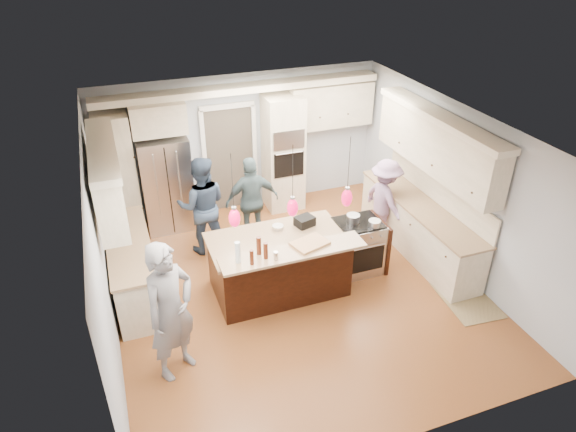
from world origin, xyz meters
name	(u,v)px	position (x,y,z in m)	size (l,w,h in m)	color
ground_plane	(295,288)	(0.00, 0.00, 0.00)	(6.00, 6.00, 0.00)	#99542A
room_shell	(296,187)	(0.00, 0.00, 1.82)	(5.54, 6.04, 2.72)	#B2BCC6
refrigerator	(167,184)	(-1.55, 2.64, 0.90)	(0.90, 0.70, 1.80)	#B7B7BC
oven_column	(283,153)	(0.75, 2.67, 1.15)	(0.72, 0.69, 2.30)	beige
back_upper_cabinets	(205,136)	(-0.75, 2.76, 1.67)	(5.30, 0.61, 2.54)	beige
right_counter_run	(425,197)	(2.44, 0.30, 1.06)	(0.64, 3.10, 2.51)	beige
left_cabinets	(123,236)	(-2.44, 0.80, 1.06)	(0.64, 2.30, 2.51)	beige
kitchen_island	(279,264)	(-0.25, 0.07, 0.49)	(2.10, 1.46, 1.12)	black
island_range	(358,246)	(1.16, 0.15, 0.46)	(0.82, 0.71, 0.92)	#B7B7BC
pendant_lights	(293,207)	(-0.25, -0.51, 1.80)	(1.75, 0.15, 1.03)	black
person_bar_end	(171,311)	(-2.04, -1.05, 0.97)	(0.71, 0.47, 1.94)	slate
person_far_left	(202,206)	(-1.10, 1.60, 0.89)	(0.86, 0.67, 1.78)	#2A3A52
person_far_right	(252,201)	(-0.22, 1.60, 0.82)	(0.96, 0.40, 1.64)	#4A6267
person_range_side	(385,200)	(2.05, 0.90, 0.77)	(0.99, 0.57, 1.54)	#9576A0
floor_rug	(467,300)	(2.40, -1.20, 0.01)	(0.73, 1.06, 0.01)	#907D4E
water_bottle	(238,252)	(-1.04, -0.53, 1.28)	(0.07, 0.07, 0.32)	silver
beer_bottle_a	(266,251)	(-0.66, -0.57, 1.24)	(0.06, 0.06, 0.25)	#441A0C
beer_bottle_b	(252,257)	(-0.88, -0.64, 1.23)	(0.06, 0.06, 0.22)	#441A0C
beer_bottle_c	(259,246)	(-0.72, -0.44, 1.26)	(0.07, 0.07, 0.27)	#441A0C
drink_can	(276,256)	(-0.54, -0.65, 1.18)	(0.07, 0.07, 0.13)	#B7B7BC
cutting_board	(310,243)	(0.03, -0.47, 1.14)	(0.49, 0.35, 0.04)	tan
pot_large	(353,218)	(1.05, 0.19, 0.98)	(0.21, 0.21, 0.13)	#B7B7BC
pot_small	(374,223)	(1.31, -0.04, 0.97)	(0.20, 0.20, 0.10)	#B7B7BC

